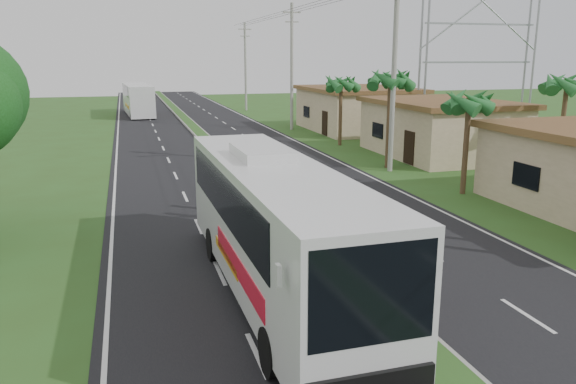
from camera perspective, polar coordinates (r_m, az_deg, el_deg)
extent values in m
plane|color=#30521E|center=(13.91, 11.47, -14.01)|extent=(180.00, 180.00, 0.00)
cube|color=black|center=(32.06, -5.11, 2.01)|extent=(14.00, 160.00, 0.02)
cube|color=gray|center=(32.04, -5.11, 2.16)|extent=(1.20, 160.00, 0.17)
cube|color=#30521E|center=(32.03, -5.11, 2.32)|extent=(0.95, 160.00, 0.02)
cube|color=silver|center=(31.52, -17.15, 1.24)|extent=(0.12, 160.00, 0.01)
cube|color=silver|center=(33.94, 6.07, 2.61)|extent=(0.12, 160.00, 0.01)
cube|color=tan|center=(38.71, 15.13, 6.07)|extent=(7.00, 10.00, 3.35)
cube|color=#54331D|center=(38.53, 15.30, 8.78)|extent=(7.60, 10.60, 0.32)
cube|color=tan|center=(51.13, 7.01, 8.21)|extent=(8.00, 11.00, 3.50)
cube|color=#54331D|center=(50.99, 7.07, 10.35)|extent=(8.60, 11.60, 0.32)
cylinder|color=#473321|center=(27.82, 17.62, 4.46)|extent=(0.26, 0.26, 4.60)
cylinder|color=#473321|center=(33.49, 10.19, 7.00)|extent=(0.26, 0.26, 5.40)
cylinder|color=#473321|center=(41.92, 5.35, 8.01)|extent=(0.26, 0.26, 4.80)
cylinder|color=#473321|center=(35.09, 26.09, 5.97)|extent=(0.26, 0.26, 5.20)
cylinder|color=gray|center=(32.27, 10.74, 12.62)|extent=(0.28, 0.28, 12.00)
cylinder|color=gray|center=(50.95, 0.38, 12.52)|extent=(0.28, 0.28, 11.00)
cube|color=gray|center=(51.09, 0.39, 17.80)|extent=(1.60, 0.12, 0.12)
cube|color=gray|center=(51.04, 0.39, 16.90)|extent=(1.20, 0.10, 0.10)
cylinder|color=gray|center=(70.36, -4.34, 12.54)|extent=(0.28, 0.28, 10.50)
cube|color=gray|center=(70.43, -4.41, 16.16)|extent=(1.60, 0.12, 0.12)
cube|color=gray|center=(70.40, -4.40, 15.51)|extent=(1.20, 0.10, 0.10)
cylinder|color=gray|center=(46.42, 13.87, 12.66)|extent=(0.18, 0.18, 12.00)
cylinder|color=gray|center=(52.09, 23.68, 11.99)|extent=(0.18, 0.18, 12.00)
cylinder|color=gray|center=(47.29, 13.25, 12.70)|extent=(0.18, 0.18, 12.00)
cylinder|color=gray|center=(52.86, 22.98, 12.06)|extent=(0.18, 0.18, 12.00)
cube|color=gray|center=(49.49, 18.73, 12.38)|extent=(10.00, 0.14, 0.14)
cube|color=gray|center=(49.56, 19.00, 15.84)|extent=(10.00, 0.14, 0.14)
cube|color=silver|center=(14.99, -1.40, -3.24)|extent=(2.72, 12.17, 3.19)
cube|color=black|center=(15.37, -2.02, -0.11)|extent=(2.73, 9.75, 1.27)
cube|color=black|center=(9.50, 8.53, -10.24)|extent=(2.28, 0.18, 1.78)
cube|color=red|center=(14.08, -0.04, -7.08)|extent=(2.66, 5.30, 0.56)
cube|color=orange|center=(15.54, -1.68, -6.08)|extent=(2.63, 3.07, 0.25)
cube|color=silver|center=(15.74, -2.62, 4.05)|extent=(1.45, 2.45, 0.28)
cylinder|color=black|center=(11.87, -1.69, -15.94)|extent=(0.34, 1.06, 1.05)
cylinder|color=black|center=(12.59, 8.72, -14.28)|extent=(0.34, 1.06, 1.05)
cylinder|color=black|center=(18.24, -7.60, -5.29)|extent=(0.34, 1.06, 1.05)
cylinder|color=black|center=(18.71, -0.66, -4.68)|extent=(0.34, 1.06, 1.05)
cube|color=silver|center=(66.31, -14.99, 9.09)|extent=(3.25, 11.93, 3.28)
cube|color=black|center=(66.76, -15.08, 9.96)|extent=(3.12, 8.86, 1.12)
cube|color=orange|center=(65.33, -14.89, 8.48)|extent=(2.94, 5.78, 0.36)
cylinder|color=black|center=(61.49, -15.59, 7.52)|extent=(0.36, 1.00, 0.98)
cylinder|color=black|center=(61.68, -13.49, 7.66)|extent=(0.36, 1.00, 0.98)
cylinder|color=black|center=(70.66, -16.15, 8.20)|extent=(0.36, 1.00, 0.98)
cylinder|color=black|center=(70.83, -14.31, 8.32)|extent=(0.36, 1.00, 0.98)
imported|color=black|center=(23.28, -4.23, -0.88)|extent=(2.03, 0.75, 1.19)
imported|color=maroon|center=(23.07, -4.27, 1.33)|extent=(0.75, 0.53, 1.93)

